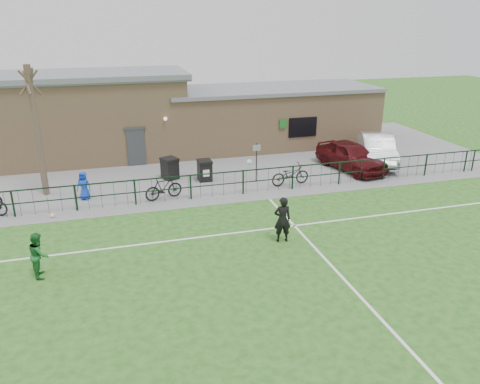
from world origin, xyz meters
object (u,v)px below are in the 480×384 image
object	(u,v)px
wheelie_bin_left	(170,169)
car_maroon	(351,156)
bare_tree	(37,133)
ball_ground	(52,216)
bicycle_e	(290,175)
outfield_player	(39,255)
spectator_child	(84,186)
wheelie_bin_right	(205,171)
sign_post	(256,162)
bicycle_d	(164,188)
car_silver	(377,149)

from	to	relation	value
wheelie_bin_left	car_maroon	xyz separation A→B (m)	(9.74, -1.12, 0.26)
bare_tree	ball_ground	distance (m)	4.22
bicycle_e	outfield_player	bearing A→B (deg)	112.95
car_maroon	spectator_child	distance (m)	13.93
ball_ground	wheelie_bin_right	bearing A→B (deg)	22.41
bare_tree	sign_post	world-z (taller)	bare_tree
bicycle_d	bicycle_e	xyz separation A→B (m)	(6.31, 0.24, -0.01)
wheelie_bin_right	bicycle_d	bearing A→B (deg)	-140.05
bare_tree	car_silver	size ratio (longest dim) A/B	1.23
outfield_player	bicycle_d	bearing A→B (deg)	-44.77
car_silver	outfield_player	size ratio (longest dim) A/B	3.24
wheelie_bin_right	car_maroon	xyz separation A→B (m)	(8.06, -0.40, 0.28)
bicycle_e	car_silver	bearing A→B (deg)	-76.28
wheelie_bin_right	car_silver	xyz separation A→B (m)	(10.08, 0.30, 0.31)
bare_tree	sign_post	size ratio (longest dim) A/B	3.00
bicycle_e	outfield_player	distance (m)	12.51
bare_tree	bicycle_e	size ratio (longest dim) A/B	2.99
spectator_child	ball_ground	world-z (taller)	spectator_child
wheelie_bin_right	bicycle_e	distance (m)	4.36
bare_tree	car_maroon	world-z (taller)	bare_tree
wheelie_bin_left	bicycle_d	size ratio (longest dim) A/B	0.57
wheelie_bin_right	ball_ground	distance (m)	7.73
wheelie_bin_left	car_silver	distance (m)	11.78
wheelie_bin_right	bicycle_d	xyz separation A→B (m)	(-2.35, -2.07, 0.05)
wheelie_bin_left	bicycle_e	bearing A→B (deg)	-48.06
sign_post	spectator_child	size ratio (longest dim) A/B	1.50
bare_tree	bicycle_d	xyz separation A→B (m)	(5.30, -2.15, -2.44)
car_maroon	ball_ground	xyz separation A→B (m)	(-15.19, -2.55, -0.69)
outfield_player	ball_ground	world-z (taller)	outfield_player
bicycle_d	ball_ground	xyz separation A→B (m)	(-4.79, -0.87, -0.46)
bicycle_e	outfield_player	xyz separation A→B (m)	(-11.00, -5.95, 0.21)
ball_ground	spectator_child	bearing A→B (deg)	54.89
bicycle_d	car_silver	bearing A→B (deg)	-94.91
wheelie_bin_right	car_maroon	world-z (taller)	car_maroon
bare_tree	outfield_player	size ratio (longest dim) A/B	3.97
wheelie_bin_left	ball_ground	xyz separation A→B (m)	(-5.45, -3.67, -0.43)
car_maroon	spectator_child	bearing A→B (deg)	171.01
wheelie_bin_left	wheelie_bin_right	distance (m)	1.83
bicycle_e	ball_ground	bearing A→B (deg)	90.30
bicycle_e	outfield_player	world-z (taller)	outfield_player
outfield_player	wheelie_bin_left	bearing A→B (deg)	-37.55
wheelie_bin_right	ball_ground	bearing A→B (deg)	-159.02
bare_tree	bicycle_e	bearing A→B (deg)	-9.31
car_silver	bicycle_e	xyz separation A→B (m)	(-6.12, -2.13, -0.28)
wheelie_bin_right	ball_ground	xyz separation A→B (m)	(-7.14, -2.94, -0.41)
car_silver	bicycle_e	bearing A→B (deg)	-138.59
bare_tree	sign_post	xyz separation A→B (m)	(10.16, -0.91, -1.98)
ball_ground	bicycle_d	bearing A→B (deg)	10.33
car_silver	bare_tree	bearing A→B (deg)	-157.03
wheelie_bin_right	sign_post	xyz separation A→B (m)	(2.50, -0.83, 0.51)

